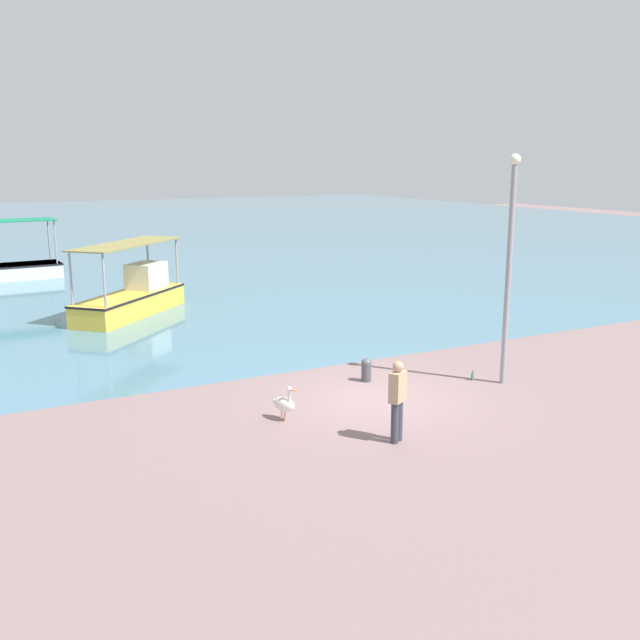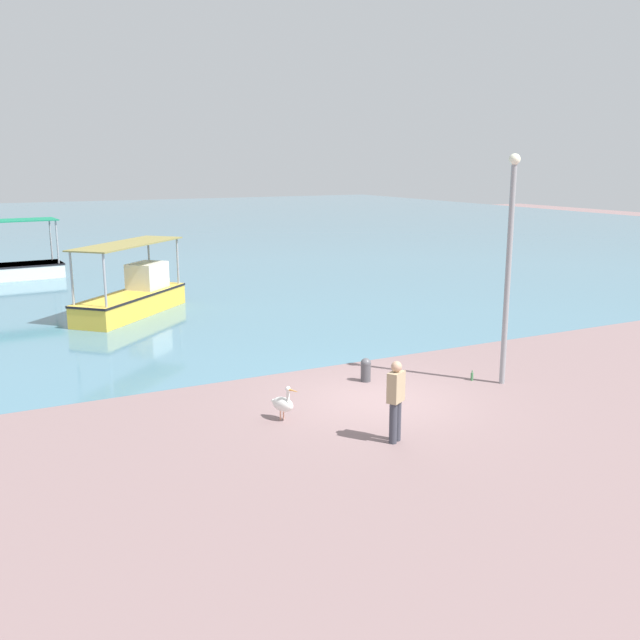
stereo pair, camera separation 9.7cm
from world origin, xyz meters
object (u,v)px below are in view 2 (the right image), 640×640
Objects in this scene: lamp_post at (509,258)px; mooring_bollard at (366,369)px; glass_bottle at (472,376)px; pelican at (283,404)px; fishing_boat_center at (134,296)px; fisherman_standing at (396,399)px.

lamp_post reaches higher than mooring_bollard.
pelican is at bearing -176.22° from glass_bottle.
fishing_boat_center is 8.03× the size of mooring_bollard.
mooring_bollard is at bearing -73.29° from fishing_boat_center.
mooring_bollard is 4.12m from fisherman_standing.
fisherman_standing is 6.26× the size of glass_bottle.
fisherman_standing is (1.49, -2.18, 0.53)m from pelican.
glass_bottle is (2.48, -1.21, -0.22)m from mooring_bollard.
glass_bottle is at bearing -64.74° from fishing_boat_center.
mooring_bollard is at bearing 149.87° from lamp_post.
lamp_post is at bearing -30.13° from mooring_bollard.
fisherman_standing is at bearing -156.34° from lamp_post.
mooring_bollard is (3.34, -11.12, -0.36)m from fishing_boat_center.
lamp_post is 9.29× the size of mooring_bollard.
fisherman_standing is at bearing -147.89° from glass_bottle.
pelican reaches higher than mooring_bollard.
lamp_post is 4.53m from mooring_bollard.
fishing_boat_center is 11.61m from mooring_bollard.
pelican is (0.28, -12.69, -0.31)m from fishing_boat_center.
pelican is 0.14× the size of lamp_post.
lamp_post reaches higher than fisherman_standing.
lamp_post is at bearing -45.17° from glass_bottle.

